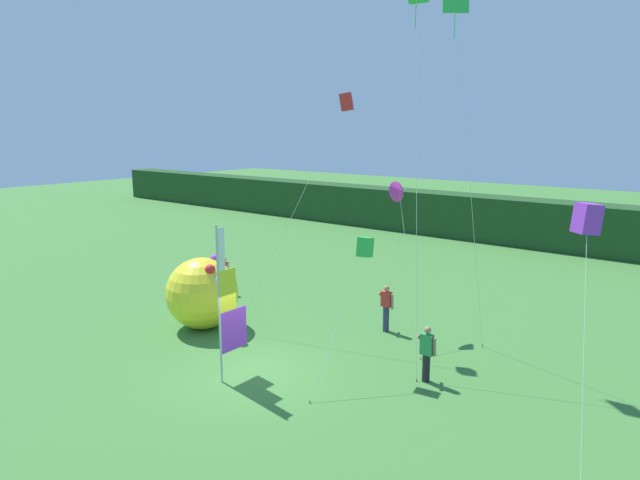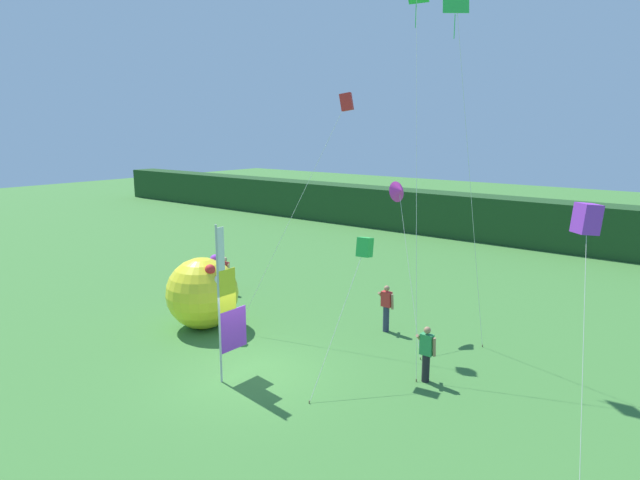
{
  "view_description": "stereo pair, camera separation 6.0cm",
  "coord_description": "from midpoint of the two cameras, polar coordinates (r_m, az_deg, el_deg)",
  "views": [
    {
      "loc": [
        10.88,
        -10.5,
        7.08
      ],
      "look_at": [
        -0.33,
        3.61,
        3.4
      ],
      "focal_mm": 30.92,
      "sensor_mm": 36.0,
      "label": 1
    },
    {
      "loc": [
        10.93,
        -10.47,
        7.08
      ],
      "look_at": [
        -0.33,
        3.61,
        3.4
      ],
      "focal_mm": 30.92,
      "sensor_mm": 36.0,
      "label": 2
    }
  ],
  "objects": [
    {
      "name": "kite_green_diamond_3",
      "position": [
        18.16,
        13.92,
        21.86
      ],
      "size": [
        1.63,
        0.93,
        11.49
      ],
      "color": "brown",
      "rests_on": "ground"
    },
    {
      "name": "kite_green_box_0",
      "position": [
        15.98,
        4.56,
        -0.81
      ],
      "size": [
        0.44,
        3.05,
        4.01
      ],
      "color": "brown",
      "rests_on": "ground"
    },
    {
      "name": "kite_red_box_1",
      "position": [
        18.88,
        2.55,
        13.87
      ],
      "size": [
        2.98,
        3.1,
        8.24
      ],
      "color": "brown",
      "rests_on": "ground"
    },
    {
      "name": "inflatable_balloon",
      "position": [
        20.2,
        -12.17,
        -5.39
      ],
      "size": [
        2.57,
        2.57,
        2.62
      ],
      "color": "yellow",
      "rests_on": "ground"
    },
    {
      "name": "kite_green_diamond_2",
      "position": [
        18.48,
        9.87,
        22.27
      ],
      "size": [
        2.44,
        3.26,
        11.71
      ],
      "color": "brown",
      "rests_on": "ground"
    },
    {
      "name": "ground_plane",
      "position": [
        16.7,
        -7.15,
        -13.65
      ],
      "size": [
        120.0,
        120.0,
        0.0
      ],
      "primitive_type": "plane",
      "color": "#3D7533"
    },
    {
      "name": "distant_treeline",
      "position": [
        36.04,
        20.35,
        1.76
      ],
      "size": [
        80.0,
        2.4,
        2.83
      ],
      "primitive_type": "cube",
      "color": "#1E421E",
      "rests_on": "ground"
    },
    {
      "name": "folding_chair",
      "position": [
        23.94,
        -10.6,
        -4.6
      ],
      "size": [
        0.51,
        0.51,
        0.89
      ],
      "color": "#BCBCC1",
      "rests_on": "ground"
    },
    {
      "name": "person_far_left",
      "position": [
        16.12,
        10.88,
        -11.35
      ],
      "size": [
        0.55,
        0.48,
        1.64
      ],
      "color": "black",
      "rests_on": "ground"
    },
    {
      "name": "kite_magenta_delta_5",
      "position": [
        19.53,
        8.1,
        4.98
      ],
      "size": [
        2.55,
        2.67,
        5.3
      ],
      "color": "brown",
      "rests_on": "ground"
    },
    {
      "name": "person_near_banner",
      "position": [
        24.37,
        -9.88,
        -3.46
      ],
      "size": [
        0.55,
        0.48,
        1.6
      ],
      "color": "brown",
      "rests_on": "ground"
    },
    {
      "name": "banner_flag",
      "position": [
        15.77,
        -9.68,
        -6.77
      ],
      "size": [
        0.06,
        1.03,
        4.54
      ],
      "color": "#B7B7BC",
      "rests_on": "ground"
    },
    {
      "name": "kite_purple_box_4",
      "position": [
        14.48,
        25.81,
        1.94
      ],
      "size": [
        1.48,
        3.79,
        5.36
      ],
      "color": "brown",
      "rests_on": "ground"
    },
    {
      "name": "person_mid_field",
      "position": [
        19.66,
        6.79,
        -6.89
      ],
      "size": [
        0.55,
        0.48,
        1.68
      ],
      "color": "#2D334C",
      "rests_on": "ground"
    }
  ]
}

